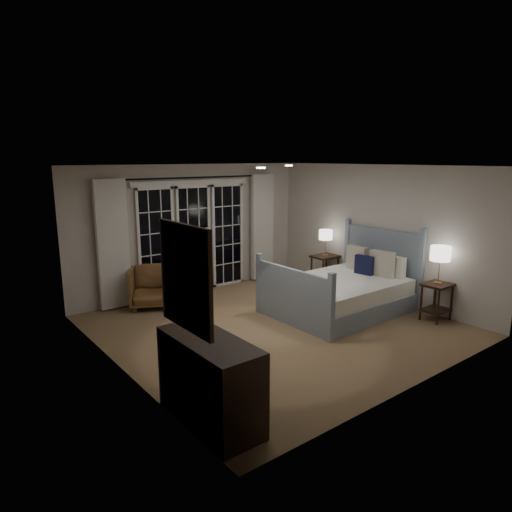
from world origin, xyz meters
TOP-DOWN VIEW (x-y plane):
  - floor at (0.00, 0.00)m, footprint 5.00×5.00m
  - ceiling at (0.00, 0.00)m, footprint 5.00×5.00m
  - wall_left at (-2.50, 0.00)m, footprint 0.02×5.00m
  - wall_right at (2.50, 0.00)m, footprint 0.02×5.00m
  - wall_back at (0.00, 2.50)m, footprint 5.00×0.02m
  - wall_front at (0.00, -2.50)m, footprint 5.00×0.02m
  - french_doors at (0.00, 2.46)m, footprint 2.50×0.04m
  - curtain_rod at (0.00, 2.40)m, footprint 3.50×0.03m
  - curtain_left at (-1.65, 2.38)m, footprint 0.55×0.10m
  - curtain_right at (1.65, 2.38)m, footprint 0.55×0.10m
  - downlight_a at (0.80, 0.60)m, footprint 0.12×0.12m
  - downlight_b at (-0.60, -0.40)m, footprint 0.12×0.12m
  - bed at (1.41, -0.15)m, footprint 2.30×1.65m
  - nightstand_left at (2.28, -1.41)m, footprint 0.48×0.38m
  - nightstand_right at (2.24, 1.06)m, footprint 0.52×0.41m
  - lamp_left at (2.28, -1.41)m, footprint 0.32×0.32m
  - lamp_right at (2.24, 1.06)m, footprint 0.27×0.27m
  - armchair at (-1.08, 2.10)m, footprint 1.06×1.07m
  - dresser at (-2.23, -1.64)m, footprint 0.53×1.25m
  - mirror at (-2.47, -1.64)m, footprint 0.05×0.85m

SIDE VIEW (x-z plane):
  - floor at x=0.00m, z-range 0.00..0.00m
  - bed at x=1.41m, z-range -0.34..1.01m
  - armchair at x=-1.08m, z-range 0.00..0.73m
  - nightstand_left at x=2.28m, z-range 0.10..0.72m
  - nightstand_right at x=2.24m, z-range 0.11..0.78m
  - dresser at x=-2.23m, z-range 0.00..0.89m
  - lamp_right at x=2.24m, z-range 0.82..1.35m
  - french_doors at x=0.00m, z-range -0.01..2.19m
  - lamp_left at x=2.28m, z-range 0.80..1.42m
  - curtain_left at x=-1.65m, z-range 0.02..2.27m
  - curtain_right at x=1.65m, z-range 0.02..2.27m
  - wall_left at x=-2.50m, z-range 0.00..2.50m
  - wall_right at x=2.50m, z-range 0.00..2.50m
  - wall_back at x=0.00m, z-range 0.00..2.50m
  - wall_front at x=0.00m, z-range 0.00..2.50m
  - mirror at x=-2.47m, z-range 1.05..2.05m
  - curtain_rod at x=0.00m, z-range 2.23..2.27m
  - downlight_a at x=0.80m, z-range 2.48..2.50m
  - downlight_b at x=-0.60m, z-range 2.48..2.50m
  - ceiling at x=0.00m, z-range 2.50..2.50m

